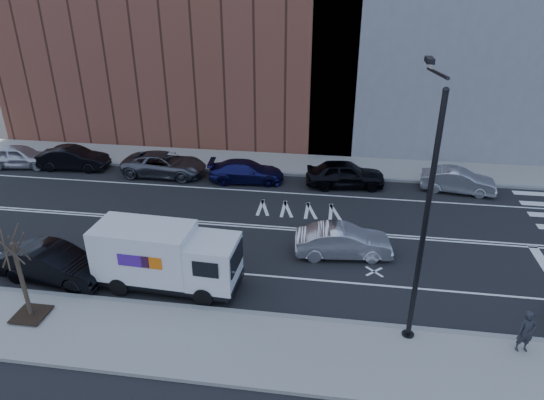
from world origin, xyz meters
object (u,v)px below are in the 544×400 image
(far_parked_a, at_px, (20,156))
(driving_sedan, at_px, (343,241))
(far_parked_b, at_px, (73,158))
(pedestrian, at_px, (526,332))
(fedex_van, at_px, (166,257))

(far_parked_a, distance_m, driving_sedan, 22.84)
(far_parked_b, relative_size, driving_sedan, 1.02)
(pedestrian, bearing_deg, far_parked_b, 139.85)
(far_parked_a, distance_m, far_parked_b, 3.72)
(fedex_van, xyz_separation_m, far_parked_a, (-14.22, 11.51, -0.69))
(pedestrian, bearing_deg, fedex_van, 161.10)
(driving_sedan, height_order, pedestrian, pedestrian)
(far_parked_b, bearing_deg, driving_sedan, -117.80)
(far_parked_a, xyz_separation_m, far_parked_b, (3.71, 0.16, -0.01))
(driving_sedan, bearing_deg, fedex_van, 109.41)
(fedex_van, height_order, pedestrian, fedex_van)
(fedex_van, bearing_deg, driving_sedan, 28.80)
(fedex_van, height_order, driving_sedan, fedex_van)
(fedex_van, xyz_separation_m, far_parked_b, (-10.50, 11.67, -0.69))
(far_parked_a, bearing_deg, driving_sedan, -117.12)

